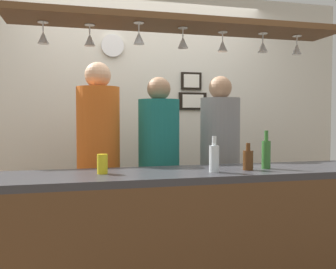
{
  "coord_description": "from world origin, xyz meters",
  "views": [
    {
      "loc": [
        -0.68,
        -2.64,
        1.32
      ],
      "look_at": [
        0.0,
        0.1,
        1.19
      ],
      "focal_mm": 39.48,
      "sensor_mm": 36.0,
      "label": 1
    }
  ],
  "objects_px": {
    "person_left_orange_shirt": "(98,150)",
    "bottle_beer_brown_stubby": "(248,159)",
    "wall_clock": "(113,46)",
    "person_middle_teal_shirt": "(159,157)",
    "picture_frame_lower_pair": "(193,101)",
    "drink_can": "(102,164)",
    "picture_frame_upper_small": "(191,81)",
    "person_right_grey_shirt": "(220,153)",
    "bottle_beer_green_import": "(266,154)",
    "bottle_soda_clear": "(214,158)"
  },
  "relations": [
    {
      "from": "person_right_grey_shirt",
      "to": "picture_frame_upper_small",
      "type": "bearing_deg",
      "value": 92.68
    },
    {
      "from": "drink_can",
      "to": "person_middle_teal_shirt",
      "type": "bearing_deg",
      "value": 53.07
    },
    {
      "from": "person_middle_teal_shirt",
      "to": "picture_frame_lower_pair",
      "type": "bearing_deg",
      "value": 53.87
    },
    {
      "from": "bottle_beer_brown_stubby",
      "to": "picture_frame_upper_small",
      "type": "relative_size",
      "value": 0.82
    },
    {
      "from": "person_right_grey_shirt",
      "to": "drink_can",
      "type": "bearing_deg",
      "value": -147.17
    },
    {
      "from": "bottle_beer_green_import",
      "to": "picture_frame_lower_pair",
      "type": "bearing_deg",
      "value": 92.51
    },
    {
      "from": "bottle_soda_clear",
      "to": "drink_can",
      "type": "height_order",
      "value": "bottle_soda_clear"
    },
    {
      "from": "person_right_grey_shirt",
      "to": "person_left_orange_shirt",
      "type": "bearing_deg",
      "value": 180.0
    },
    {
      "from": "person_left_orange_shirt",
      "to": "person_right_grey_shirt",
      "type": "height_order",
      "value": "person_left_orange_shirt"
    },
    {
      "from": "drink_can",
      "to": "picture_frame_upper_small",
      "type": "height_order",
      "value": "picture_frame_upper_small"
    },
    {
      "from": "person_right_grey_shirt",
      "to": "wall_clock",
      "type": "height_order",
      "value": "wall_clock"
    },
    {
      "from": "picture_frame_upper_small",
      "to": "wall_clock",
      "type": "height_order",
      "value": "wall_clock"
    },
    {
      "from": "person_middle_teal_shirt",
      "to": "person_left_orange_shirt",
      "type": "bearing_deg",
      "value": 180.0
    },
    {
      "from": "person_left_orange_shirt",
      "to": "drink_can",
      "type": "distance_m",
      "value": 0.68
    },
    {
      "from": "bottle_beer_brown_stubby",
      "to": "bottle_soda_clear",
      "type": "xyz_separation_m",
      "value": [
        -0.25,
        -0.03,
        0.02
      ]
    },
    {
      "from": "bottle_beer_brown_stubby",
      "to": "bottle_beer_green_import",
      "type": "distance_m",
      "value": 0.16
    },
    {
      "from": "person_right_grey_shirt",
      "to": "picture_frame_upper_small",
      "type": "distance_m",
      "value": 1.0
    },
    {
      "from": "picture_frame_upper_small",
      "to": "person_right_grey_shirt",
      "type": "bearing_deg",
      "value": -87.32
    },
    {
      "from": "person_middle_teal_shirt",
      "to": "bottle_soda_clear",
      "type": "xyz_separation_m",
      "value": [
        0.19,
        -0.78,
        0.07
      ]
    },
    {
      "from": "person_right_grey_shirt",
      "to": "bottle_soda_clear",
      "type": "height_order",
      "value": "person_right_grey_shirt"
    },
    {
      "from": "drink_can",
      "to": "picture_frame_upper_small",
      "type": "distance_m",
      "value": 1.85
    },
    {
      "from": "wall_clock",
      "to": "bottle_beer_green_import",
      "type": "bearing_deg",
      "value": -57.92
    },
    {
      "from": "bottle_soda_clear",
      "to": "wall_clock",
      "type": "bearing_deg",
      "value": 108.26
    },
    {
      "from": "bottle_soda_clear",
      "to": "person_left_orange_shirt",
      "type": "bearing_deg",
      "value": 131.0
    },
    {
      "from": "person_left_orange_shirt",
      "to": "person_middle_teal_shirt",
      "type": "bearing_deg",
      "value": -0.0
    },
    {
      "from": "drink_can",
      "to": "picture_frame_lower_pair",
      "type": "relative_size",
      "value": 0.41
    },
    {
      "from": "picture_frame_upper_small",
      "to": "picture_frame_lower_pair",
      "type": "distance_m",
      "value": 0.21
    },
    {
      "from": "bottle_beer_brown_stubby",
      "to": "wall_clock",
      "type": "relative_size",
      "value": 0.82
    },
    {
      "from": "person_right_grey_shirt",
      "to": "picture_frame_lower_pair",
      "type": "bearing_deg",
      "value": 91.33
    },
    {
      "from": "picture_frame_upper_small",
      "to": "picture_frame_lower_pair",
      "type": "bearing_deg",
      "value": 0.0
    },
    {
      "from": "drink_can",
      "to": "person_right_grey_shirt",
      "type": "bearing_deg",
      "value": 32.83
    },
    {
      "from": "picture_frame_lower_pair",
      "to": "person_right_grey_shirt",
      "type": "bearing_deg",
      "value": -88.67
    },
    {
      "from": "person_left_orange_shirt",
      "to": "person_middle_teal_shirt",
      "type": "relative_size",
      "value": 1.06
    },
    {
      "from": "person_left_orange_shirt",
      "to": "picture_frame_lower_pair",
      "type": "relative_size",
      "value": 5.86
    },
    {
      "from": "person_middle_teal_shirt",
      "to": "wall_clock",
      "type": "xyz_separation_m",
      "value": [
        -0.31,
        0.71,
        1.03
      ]
    },
    {
      "from": "person_left_orange_shirt",
      "to": "wall_clock",
      "type": "relative_size",
      "value": 7.99
    },
    {
      "from": "bottle_beer_brown_stubby",
      "to": "picture_frame_lower_pair",
      "type": "height_order",
      "value": "picture_frame_lower_pair"
    },
    {
      "from": "bottle_beer_brown_stubby",
      "to": "bottle_beer_green_import",
      "type": "xyz_separation_m",
      "value": [
        0.15,
        0.03,
        0.03
      ]
    },
    {
      "from": "bottle_beer_brown_stubby",
      "to": "drink_can",
      "type": "xyz_separation_m",
      "value": [
        -0.95,
        0.07,
        -0.01
      ]
    },
    {
      "from": "wall_clock",
      "to": "drink_can",
      "type": "bearing_deg",
      "value": -98.28
    },
    {
      "from": "bottle_soda_clear",
      "to": "wall_clock",
      "type": "height_order",
      "value": "wall_clock"
    },
    {
      "from": "person_middle_teal_shirt",
      "to": "drink_can",
      "type": "relative_size",
      "value": 13.56
    },
    {
      "from": "bottle_soda_clear",
      "to": "wall_clock",
      "type": "relative_size",
      "value": 1.05
    },
    {
      "from": "bottle_beer_green_import",
      "to": "bottle_beer_brown_stubby",
      "type": "bearing_deg",
      "value": -168.16
    },
    {
      "from": "person_left_orange_shirt",
      "to": "bottle_beer_brown_stubby",
      "type": "bearing_deg",
      "value": -38.69
    },
    {
      "from": "picture_frame_upper_small",
      "to": "person_middle_teal_shirt",
      "type": "bearing_deg",
      "value": -125.24
    },
    {
      "from": "picture_frame_upper_small",
      "to": "picture_frame_lower_pair",
      "type": "xyz_separation_m",
      "value": [
        0.02,
        0.0,
        -0.21
      ]
    },
    {
      "from": "person_right_grey_shirt",
      "to": "drink_can",
      "type": "height_order",
      "value": "person_right_grey_shirt"
    },
    {
      "from": "bottle_soda_clear",
      "to": "bottle_beer_green_import",
      "type": "xyz_separation_m",
      "value": [
        0.4,
        0.07,
        0.01
      ]
    },
    {
      "from": "person_left_orange_shirt",
      "to": "picture_frame_lower_pair",
      "type": "distance_m",
      "value": 1.32
    }
  ]
}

